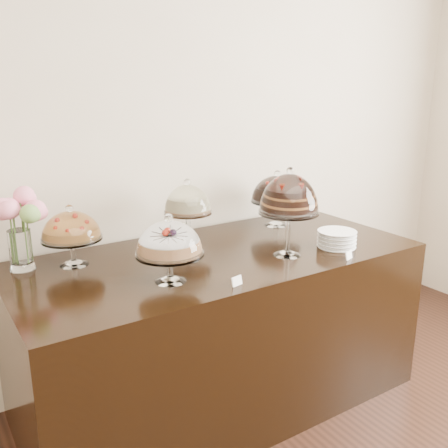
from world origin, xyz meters
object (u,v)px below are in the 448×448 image
cake_stand_sugar_sponge (169,241)px  flower_vase (19,220)px  display_counter (219,329)px  cake_stand_fruit_tart (71,228)px  cake_stand_choco_layer (289,197)px  cake_stand_cheesecake (188,202)px  cake_stand_dark_choco (277,191)px  plate_stack (337,239)px

cake_stand_sugar_sponge → flower_vase: bearing=134.9°
display_counter → cake_stand_fruit_tart: size_ratio=6.98×
cake_stand_choco_layer → cake_stand_cheesecake: size_ratio=1.27×
cake_stand_sugar_sponge → cake_stand_fruit_tart: bearing=124.2°
flower_vase → cake_stand_dark_choco: bearing=-2.2°
cake_stand_fruit_tart → plate_stack: bearing=-21.4°
display_counter → cake_stand_choco_layer: 0.86m
display_counter → cake_stand_fruit_tart: bearing=160.0°
display_counter → plate_stack: (0.62, -0.26, 0.50)m
display_counter → cake_stand_choco_layer: size_ratio=4.60×
cake_stand_sugar_sponge → cake_stand_cheesecake: bearing=53.0°
display_counter → cake_stand_fruit_tart: cake_stand_fruit_tart is taller
cake_stand_dark_choco → display_counter: bearing=-155.7°
cake_stand_cheesecake → cake_stand_fruit_tart: size_ratio=1.20×
cake_stand_dark_choco → flower_vase: (-1.55, 0.06, 0.03)m
display_counter → cake_stand_cheesecake: 0.74m
cake_stand_cheesecake → flower_vase: (-0.89, 0.07, 0.01)m
cake_stand_cheesecake → cake_stand_dark_choco: size_ratio=1.05×
display_counter → flower_vase: bearing=160.2°
cake_stand_sugar_sponge → cake_stand_dark_choco: 1.12m
plate_stack → display_counter: bearing=156.9°
display_counter → cake_stand_cheesecake: size_ratio=5.83×
flower_vase → plate_stack: flower_vase is taller
cake_stand_choco_layer → plate_stack: cake_stand_choco_layer is taller
cake_stand_fruit_tart → cake_stand_choco_layer: bearing=-25.1°
display_counter → flower_vase: (-0.94, 0.34, 0.70)m
cake_stand_fruit_tart → cake_stand_sugar_sponge: bearing=-55.8°
display_counter → plate_stack: 0.84m
flower_vase → cake_stand_cheesecake: bearing=-4.6°
cake_stand_sugar_sponge → cake_stand_fruit_tart: (-0.31, 0.46, -0.00)m
cake_stand_sugar_sponge → cake_stand_cheesecake: (0.35, 0.47, 0.05)m
cake_stand_cheesecake → cake_stand_sugar_sponge: bearing=-127.0°
cake_stand_choco_layer → display_counter: bearing=144.2°
plate_stack → cake_stand_dark_choco: bearing=90.3°
display_counter → flower_vase: 1.22m
plate_stack → flower_vase: bearing=158.9°
cake_stand_cheesecake → cake_stand_fruit_tart: 0.67m
cake_stand_choco_layer → flower_vase: cake_stand_choco_layer is taller
cake_stand_sugar_sponge → cake_stand_dark_choco: size_ratio=0.91×
cake_stand_sugar_sponge → plate_stack: size_ratio=1.55×
cake_stand_dark_choco → plate_stack: 0.57m
cake_stand_dark_choco → cake_stand_fruit_tart: size_ratio=1.14×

